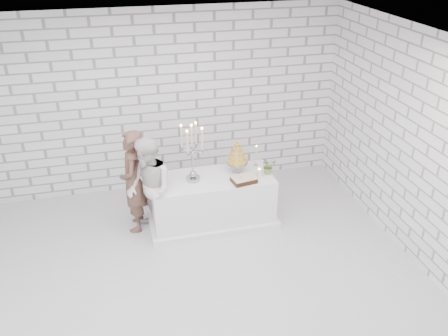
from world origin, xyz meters
TOP-DOWN VIEW (x-y plane):
  - ground at (0.00, 0.00)m, footprint 6.00×5.00m
  - ceiling at (0.00, 0.00)m, footprint 6.00×5.00m
  - wall_back at (0.00, 2.50)m, footprint 6.00×0.01m
  - wall_right at (3.00, 0.00)m, footprint 0.01×5.00m
  - cake_table at (0.57, 1.18)m, footprint 1.80×0.80m
  - groom at (-0.57, 1.29)m, footprint 0.45×0.62m
  - bride at (-0.36, 1.05)m, footprint 0.76×0.87m
  - candelabra at (0.29, 1.17)m, footprint 0.42×0.42m
  - croquembouche at (0.98, 1.27)m, footprint 0.40×0.40m
  - chocolate_cake at (0.99, 0.94)m, footprint 0.37×0.30m
  - pillar_candle at (1.26, 1.05)m, footprint 0.09×0.09m
  - extra_taper at (1.31, 1.40)m, footprint 0.07×0.07m
  - flowers at (1.42, 1.10)m, footprint 0.25×0.23m

SIDE VIEW (x-z plane):
  - ground at x=0.00m, z-range -0.01..0.01m
  - cake_table at x=0.57m, z-range 0.00..0.75m
  - bride at x=-0.36m, z-range 0.00..1.53m
  - groom at x=-0.57m, z-range 0.00..1.56m
  - chocolate_cake at x=0.99m, z-range 0.75..0.83m
  - pillar_candle at x=1.26m, z-range 0.75..0.87m
  - flowers at x=1.42m, z-range 0.75..0.99m
  - extra_taper at x=1.31m, z-range 0.75..1.07m
  - croquembouche at x=0.98m, z-range 0.75..1.26m
  - candelabra at x=0.29m, z-range 0.75..1.63m
  - wall_back at x=0.00m, z-range 0.00..3.00m
  - wall_right at x=3.00m, z-range 0.00..3.00m
  - ceiling at x=0.00m, z-range 3.00..3.00m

